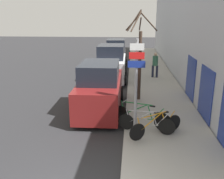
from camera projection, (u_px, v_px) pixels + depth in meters
ground_plane at (112, 85)px, 16.03m from camera, size 80.00×80.00×0.00m
sidewalk_curb at (150, 75)px, 18.49m from camera, size 3.20×32.00×0.15m
building_facade at (177, 31)px, 17.41m from camera, size 0.23×32.00×6.50m
signpost at (136, 84)px, 8.43m from camera, size 0.58×0.13×3.36m
bicycle_0 at (156, 126)px, 8.72m from camera, size 1.87×1.23×0.84m
bicycle_1 at (146, 123)px, 8.97m from camera, size 2.04×0.59×0.83m
bicycle_2 at (141, 116)px, 9.44m from camera, size 2.20×1.01×0.94m
parked_car_0 at (100, 89)px, 11.29m from camera, size 2.09×4.73×2.27m
parked_car_1 at (111, 64)px, 16.97m from camera, size 2.14×4.58×2.41m
parked_car_2 at (116, 53)px, 22.70m from camera, size 2.07×4.35×2.28m
pedestrian_near at (155, 63)px, 17.12m from camera, size 0.44×0.38×1.70m
street_tree at (139, 57)px, 12.17m from camera, size 1.59×1.85×4.37m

